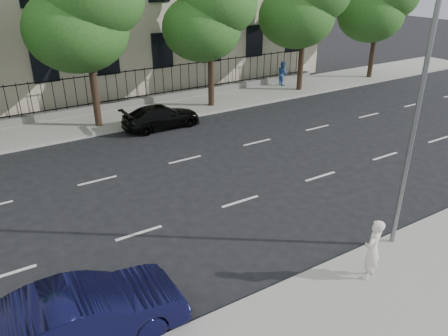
# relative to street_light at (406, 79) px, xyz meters

# --- Properties ---
(ground) EXTENTS (120.00, 120.00, 0.00)m
(ground) POSITION_rel_street_light_xyz_m (-2.50, 1.77, -5.15)
(ground) COLOR black
(ground) RESTS_ON ground
(near_sidewalk) EXTENTS (60.00, 4.00, 0.15)m
(near_sidewalk) POSITION_rel_street_light_xyz_m (-2.50, -2.23, -5.07)
(near_sidewalk) COLOR gray
(near_sidewalk) RESTS_ON ground
(far_sidewalk) EXTENTS (60.00, 4.00, 0.15)m
(far_sidewalk) POSITION_rel_street_light_xyz_m (-2.50, 15.77, -5.07)
(far_sidewalk) COLOR gray
(far_sidewalk) RESTS_ON ground
(lane_markings) EXTENTS (49.60, 4.62, 0.01)m
(lane_markings) POSITION_rel_street_light_xyz_m (-2.50, 6.52, -5.14)
(lane_markings) COLOR silver
(lane_markings) RESTS_ON ground
(iron_fence) EXTENTS (30.00, 0.50, 2.20)m
(iron_fence) POSITION_rel_street_light_xyz_m (-2.50, 17.47, -4.50)
(iron_fence) COLOR slate
(iron_fence) RESTS_ON far_sidewalk
(street_light) EXTENTS (0.25, 3.32, 8.05)m
(street_light) POSITION_rel_street_light_xyz_m (0.00, 0.00, 0.00)
(street_light) COLOR slate
(street_light) RESTS_ON near_sidewalk
(tree_c) EXTENTS (5.89, 5.50, 9.80)m
(tree_c) POSITION_rel_street_light_xyz_m (-4.46, 15.13, 1.26)
(tree_c) COLOR #382619
(tree_c) RESTS_ON far_sidewalk
(tree_d) EXTENTS (5.34, 4.94, 8.84)m
(tree_d) POSITION_rel_street_light_xyz_m (2.54, 15.13, 0.69)
(tree_d) COLOR #382619
(tree_d) RESTS_ON far_sidewalk
(navy_sedan) EXTENTS (4.78, 1.68, 1.57)m
(navy_sedan) POSITION_rel_street_light_xyz_m (-9.31, 0.57, -4.36)
(navy_sedan) COLOR black
(navy_sedan) RESTS_ON ground
(black_sedan) EXTENTS (4.23, 1.72, 1.23)m
(black_sedan) POSITION_rel_street_light_xyz_m (-1.61, 13.23, -4.53)
(black_sedan) COLOR black
(black_sedan) RESTS_ON ground
(woman_near) EXTENTS (0.75, 0.60, 1.80)m
(woman_near) POSITION_rel_street_light_xyz_m (-1.97, -1.32, -4.10)
(woman_near) COLOR white
(woman_near) RESTS_ON near_sidewalk
(pedestrian_far) EXTENTS (0.80, 0.93, 1.65)m
(pedestrian_far) POSITION_rel_street_light_xyz_m (9.28, 16.56, -4.17)
(pedestrian_far) COLOR #30569B
(pedestrian_far) RESTS_ON far_sidewalk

